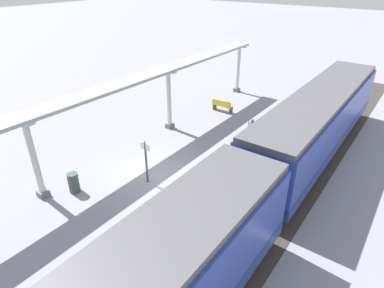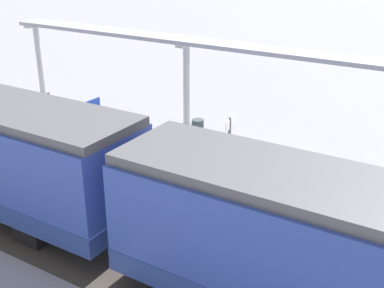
{
  "view_description": "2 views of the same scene",
  "coord_description": "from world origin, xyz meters",
  "px_view_note": "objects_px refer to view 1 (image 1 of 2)",
  "views": [
    {
      "loc": [
        -9.11,
        9.86,
        8.97
      ],
      "look_at": [
        -1.2,
        -0.95,
        1.74
      ],
      "focal_mm": 30.35,
      "sensor_mm": 36.0,
      "label": 1
    },
    {
      "loc": [
        -13.46,
        -6.14,
        7.67
      ],
      "look_at": [
        -0.13,
        2.05,
        1.07
      ],
      "focal_mm": 46.16,
      "sensor_mm": 36.0,
      "label": 2
    }
  ],
  "objects_px": {
    "canopy_pillar_third": "(34,160)",
    "trash_bin": "(74,183)",
    "bench_near_end": "(222,106)",
    "passenger_waiting_near_edge": "(252,128)",
    "canopy_pillar_nearest": "(238,69)",
    "canopy_pillar_second": "(169,100)",
    "platform_info_sign": "(146,158)",
    "train_near_carriage": "(318,122)"
  },
  "relations": [
    {
      "from": "trash_bin",
      "to": "passenger_waiting_near_edge",
      "type": "height_order",
      "value": "passenger_waiting_near_edge"
    },
    {
      "from": "bench_near_end",
      "to": "passenger_waiting_near_edge",
      "type": "height_order",
      "value": "passenger_waiting_near_edge"
    },
    {
      "from": "canopy_pillar_second",
      "to": "bench_near_end",
      "type": "relative_size",
      "value": 2.5
    },
    {
      "from": "passenger_waiting_near_edge",
      "to": "platform_info_sign",
      "type": "bearing_deg",
      "value": 71.37
    },
    {
      "from": "canopy_pillar_nearest",
      "to": "trash_bin",
      "type": "height_order",
      "value": "canopy_pillar_nearest"
    },
    {
      "from": "canopy_pillar_second",
      "to": "canopy_pillar_third",
      "type": "relative_size",
      "value": 1.0
    },
    {
      "from": "train_near_carriage",
      "to": "passenger_waiting_near_edge",
      "type": "xyz_separation_m",
      "value": [
        3.23,
        1.18,
        -0.86
      ]
    },
    {
      "from": "canopy_pillar_third",
      "to": "passenger_waiting_near_edge",
      "type": "xyz_separation_m",
      "value": [
        -5.16,
        -9.97,
        -0.93
      ]
    },
    {
      "from": "passenger_waiting_near_edge",
      "to": "trash_bin",
      "type": "bearing_deg",
      "value": 64.17
    },
    {
      "from": "canopy_pillar_third",
      "to": "trash_bin",
      "type": "bearing_deg",
      "value": -128.54
    },
    {
      "from": "platform_info_sign",
      "to": "canopy_pillar_second",
      "type": "bearing_deg",
      "value": -60.4
    },
    {
      "from": "canopy_pillar_second",
      "to": "trash_bin",
      "type": "xyz_separation_m",
      "value": [
        -0.84,
        7.8,
        -1.42
      ]
    },
    {
      "from": "passenger_waiting_near_edge",
      "to": "canopy_pillar_nearest",
      "type": "bearing_deg",
      "value": -55.83
    },
    {
      "from": "canopy_pillar_nearest",
      "to": "platform_info_sign",
      "type": "bearing_deg",
      "value": 102.1
    },
    {
      "from": "canopy_pillar_second",
      "to": "trash_bin",
      "type": "bearing_deg",
      "value": 96.13
    },
    {
      "from": "canopy_pillar_third",
      "to": "bench_near_end",
      "type": "height_order",
      "value": "canopy_pillar_third"
    },
    {
      "from": "passenger_waiting_near_edge",
      "to": "bench_near_end",
      "type": "bearing_deg",
      "value": -39.29
    },
    {
      "from": "train_near_carriage",
      "to": "passenger_waiting_near_edge",
      "type": "relative_size",
      "value": 9.17
    },
    {
      "from": "train_near_carriage",
      "to": "trash_bin",
      "type": "bearing_deg",
      "value": 53.22
    },
    {
      "from": "canopy_pillar_second",
      "to": "passenger_waiting_near_edge",
      "type": "height_order",
      "value": "canopy_pillar_second"
    },
    {
      "from": "canopy_pillar_third",
      "to": "passenger_waiting_near_edge",
      "type": "relative_size",
      "value": 2.41
    },
    {
      "from": "canopy_pillar_nearest",
      "to": "canopy_pillar_second",
      "type": "xyz_separation_m",
      "value": [
        0.0,
        8.72,
        0.0
      ]
    },
    {
      "from": "canopy_pillar_nearest",
      "to": "canopy_pillar_third",
      "type": "xyz_separation_m",
      "value": [
        0.0,
        17.57,
        0.0
      ]
    },
    {
      "from": "platform_info_sign",
      "to": "bench_near_end",
      "type": "bearing_deg",
      "value": -79.85
    },
    {
      "from": "bench_near_end",
      "to": "trash_bin",
      "type": "relative_size",
      "value": 1.57
    },
    {
      "from": "bench_near_end",
      "to": "trash_bin",
      "type": "height_order",
      "value": "trash_bin"
    },
    {
      "from": "canopy_pillar_nearest",
      "to": "platform_info_sign",
      "type": "height_order",
      "value": "canopy_pillar_nearest"
    },
    {
      "from": "canopy_pillar_third",
      "to": "canopy_pillar_nearest",
      "type": "bearing_deg",
      "value": -90.0
    },
    {
      "from": "train_near_carriage",
      "to": "passenger_waiting_near_edge",
      "type": "height_order",
      "value": "train_near_carriage"
    },
    {
      "from": "canopy_pillar_nearest",
      "to": "passenger_waiting_near_edge",
      "type": "relative_size",
      "value": 2.41
    },
    {
      "from": "canopy_pillar_third",
      "to": "bench_near_end",
      "type": "relative_size",
      "value": 2.5
    },
    {
      "from": "canopy_pillar_second",
      "to": "trash_bin",
      "type": "relative_size",
      "value": 3.92
    },
    {
      "from": "platform_info_sign",
      "to": "passenger_waiting_near_edge",
      "type": "distance_m",
      "value": 6.76
    },
    {
      "from": "bench_near_end",
      "to": "canopy_pillar_second",
      "type": "bearing_deg",
      "value": 73.29
    },
    {
      "from": "canopy_pillar_third",
      "to": "platform_info_sign",
      "type": "distance_m",
      "value": 4.7
    },
    {
      "from": "canopy_pillar_nearest",
      "to": "canopy_pillar_third",
      "type": "relative_size",
      "value": 1.0
    },
    {
      "from": "bench_near_end",
      "to": "trash_bin",
      "type": "xyz_separation_m",
      "value": [
        0.45,
        12.09,
        0.04
      ]
    },
    {
      "from": "train_near_carriage",
      "to": "canopy_pillar_third",
      "type": "distance_m",
      "value": 13.95
    },
    {
      "from": "canopy_pillar_second",
      "to": "trash_bin",
      "type": "height_order",
      "value": "canopy_pillar_second"
    },
    {
      "from": "canopy_pillar_third",
      "to": "trash_bin",
      "type": "xyz_separation_m",
      "value": [
        -0.84,
        -1.05,
        -1.42
      ]
    },
    {
      "from": "canopy_pillar_second",
      "to": "canopy_pillar_third",
      "type": "bearing_deg",
      "value": 90.0
    },
    {
      "from": "train_near_carriage",
      "to": "canopy_pillar_nearest",
      "type": "relative_size",
      "value": 3.8
    }
  ]
}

